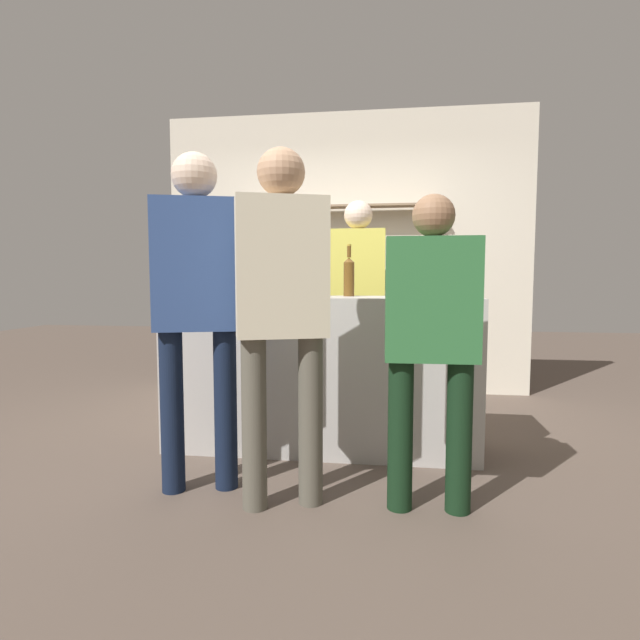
{
  "coord_description": "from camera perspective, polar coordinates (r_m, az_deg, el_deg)",
  "views": [
    {
      "loc": [
        0.46,
        -3.26,
        1.15
      ],
      "look_at": [
        0.0,
        0.0,
        0.87
      ],
      "focal_mm": 28.0,
      "sensor_mm": 36.0,
      "label": 1
    }
  ],
  "objects": [
    {
      "name": "server_behind_counter",
      "position": [
        4.18,
        4.34,
        3.52
      ],
      "size": [
        0.45,
        0.23,
        1.79
      ],
      "rotation": [
        0.0,
        0.0,
        -1.57
      ],
      "color": "brown",
      "rests_on": "ground_plane"
    },
    {
      "name": "counter_bottle_0",
      "position": [
        3.4,
        3.33,
        5.08
      ],
      "size": [
        0.07,
        0.07,
        0.35
      ],
      "color": "brown",
      "rests_on": "bar_counter"
    },
    {
      "name": "wine_glass",
      "position": [
        3.17,
        -3.16,
        4.48
      ],
      "size": [
        0.08,
        0.08,
        0.14
      ],
      "color": "silver",
      "rests_on": "bar_counter"
    },
    {
      "name": "cork_jar",
      "position": [
        3.16,
        14.02,
        3.61
      ],
      "size": [
        0.13,
        0.13,
        0.13
      ],
      "color": "silver",
      "rests_on": "bar_counter"
    },
    {
      "name": "back_wall",
      "position": [
        5.14,
        2.89,
        7.55
      ],
      "size": [
        3.66,
        0.12,
        2.8
      ],
      "primitive_type": "cube",
      "color": "beige",
      "rests_on": "ground_plane"
    },
    {
      "name": "ground_plane",
      "position": [
        3.49,
        -0.0,
        -14.46
      ],
      "size": [
        16.0,
        16.0,
        0.0
      ],
      "primitive_type": "plane",
      "color": "brown"
    },
    {
      "name": "counter_bottle_1",
      "position": [
        3.5,
        -6.74,
        4.92
      ],
      "size": [
        0.08,
        0.08,
        0.34
      ],
      "color": "black",
      "rests_on": "bar_counter"
    },
    {
      "name": "ice_bucket",
      "position": [
        3.37,
        -11.01,
        4.58
      ],
      "size": [
        0.21,
        0.21,
        0.23
      ],
      "color": "#846647",
      "rests_on": "bar_counter"
    },
    {
      "name": "customer_right",
      "position": [
        2.47,
        12.62,
        -1.13
      ],
      "size": [
        0.45,
        0.21,
        1.55
      ],
      "rotation": [
        0.0,
        0.0,
        1.59
      ],
      "color": "black",
      "rests_on": "ground_plane"
    },
    {
      "name": "counter_bottle_3",
      "position": [
        3.55,
        -10.89,
        4.94
      ],
      "size": [
        0.09,
        0.09,
        0.36
      ],
      "color": "black",
      "rests_on": "bar_counter"
    },
    {
      "name": "bar_counter",
      "position": [
        3.36,
        -0.0,
        -6.14
      ],
      "size": [
        2.06,
        0.51,
        1.03
      ],
      "primitive_type": "cube",
      "color": "#B7B2AD",
      "rests_on": "ground_plane"
    },
    {
      "name": "customer_left",
      "position": [
        2.73,
        -13.92,
        2.99
      ],
      "size": [
        0.48,
        0.32,
        1.8
      ],
      "rotation": [
        0.0,
        0.0,
        1.87
      ],
      "color": "#121C33",
      "rests_on": "ground_plane"
    },
    {
      "name": "counter_bottle_2",
      "position": [
        3.35,
        -1.62,
        5.19
      ],
      "size": [
        0.08,
        0.08,
        0.37
      ],
      "color": "black",
      "rests_on": "bar_counter"
    },
    {
      "name": "customer_center",
      "position": [
        2.46,
        -4.38,
        2.49
      ],
      "size": [
        0.48,
        0.33,
        1.78
      ],
      "rotation": [
        0.0,
        0.0,
        1.91
      ],
      "color": "#575347",
      "rests_on": "ground_plane"
    },
    {
      "name": "back_shelf",
      "position": [
        4.96,
        2.71,
        5.44
      ],
      "size": [
        1.84,
        0.18,
        1.86
      ],
      "color": "#897056",
      "rests_on": "ground_plane"
    }
  ]
}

